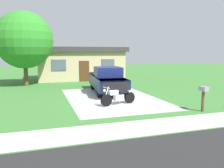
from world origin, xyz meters
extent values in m
plane|color=#3A7331|center=(0.00, 0.00, 0.00)|extent=(80.00, 80.00, 0.00)
cube|color=#ABABAB|center=(0.00, 0.00, 0.00)|extent=(5.57, 8.62, 0.01)
cube|color=#B4B4AF|center=(0.00, -6.00, 0.00)|extent=(36.00, 1.80, 0.01)
cylinder|color=black|center=(-0.97, -2.15, 0.33)|extent=(0.67, 0.27, 0.66)
cylinder|color=black|center=(0.54, -1.79, 0.33)|extent=(0.67, 0.27, 0.66)
cube|color=silver|center=(-0.19, -1.97, 0.42)|extent=(0.60, 0.38, 0.32)
cube|color=silver|center=(-0.53, -2.05, 0.72)|extent=(0.57, 0.37, 0.24)
cube|color=black|center=(0.10, -1.90, 0.70)|extent=(0.65, 0.41, 0.12)
cube|color=silver|center=(0.54, -1.79, 0.70)|extent=(0.51, 0.31, 0.08)
cylinder|color=silver|center=(-0.97, -2.15, 0.70)|extent=(0.34, 0.13, 0.77)
cylinder|color=silver|center=(-0.97, -2.15, 1.02)|extent=(0.20, 0.69, 0.04)
sphere|color=silver|center=(-1.08, -2.18, 0.88)|extent=(0.16, 0.16, 0.16)
cylinder|color=black|center=(0.96, 0.23, 0.42)|extent=(0.38, 0.86, 0.84)
cylinder|color=black|center=(-0.68, 0.38, 0.42)|extent=(0.38, 0.86, 0.84)
cylinder|color=black|center=(1.29, 3.71, 0.42)|extent=(0.38, 0.86, 0.84)
cylinder|color=black|center=(-0.35, 3.87, 0.42)|extent=(0.38, 0.86, 0.84)
cube|color=#141E51|center=(0.31, 2.10, 0.80)|extent=(2.52, 5.76, 0.80)
cube|color=#141E51|center=(0.14, 0.26, 1.10)|extent=(2.07, 2.07, 0.20)
cube|color=#141E51|center=(0.27, 1.70, 1.55)|extent=(1.97, 2.06, 0.70)
cube|color=#3F4C56|center=(0.20, 0.90, 1.45)|extent=(1.71, 0.32, 0.60)
cube|color=black|center=(0.45, 3.64, 1.05)|extent=(2.12, 2.57, 0.50)
cube|color=black|center=(0.05, -0.67, 0.80)|extent=(1.70, 0.26, 0.64)
cube|color=#4C3823|center=(3.31, -4.66, 0.55)|extent=(0.10, 0.10, 1.10)
cube|color=gray|center=(3.31, -4.66, 1.15)|extent=(0.26, 0.48, 0.22)
cylinder|color=brown|center=(-5.55, 7.57, 1.14)|extent=(0.36, 0.36, 2.28)
sphere|color=#2D8225|center=(-5.55, 7.57, 4.00)|extent=(4.93, 4.93, 4.93)
cube|color=tan|center=(-0.05, 11.58, 1.50)|extent=(9.00, 5.00, 3.00)
cube|color=#383333|center=(-0.05, 11.58, 3.25)|extent=(9.60, 5.60, 0.50)
cube|color=#4C2D19|center=(-0.05, 9.05, 1.05)|extent=(1.00, 0.08, 2.10)
cube|color=#4C5966|center=(-2.57, 9.05, 1.70)|extent=(1.40, 0.06, 1.10)
cube|color=#4C5966|center=(2.47, 9.05, 1.70)|extent=(1.40, 0.06, 1.10)
camera|label=1|loc=(-4.37, -13.89, 2.91)|focal=36.62mm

